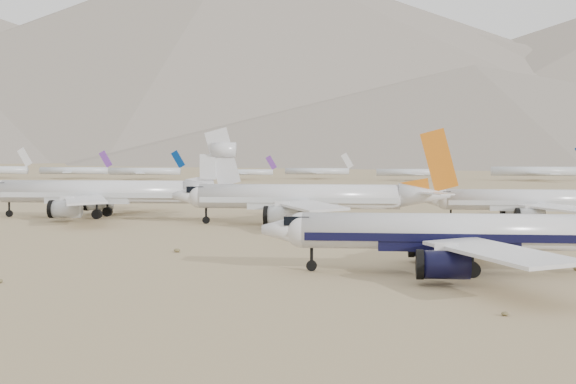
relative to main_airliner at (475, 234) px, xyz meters
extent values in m
plane|color=olive|center=(-11.29, 2.07, -4.98)|extent=(7000.00, 7000.00, 0.00)
cylinder|color=silver|center=(-2.32, 0.00, 0.22)|extent=(38.24, 4.52, 4.52)
cube|color=black|center=(-2.32, 0.00, -0.34)|extent=(37.48, 4.59, 1.02)
sphere|color=silver|center=(-21.44, 0.00, 0.22)|extent=(4.52, 4.52, 4.52)
cube|color=black|center=(-22.12, 0.00, 1.46)|extent=(3.16, 2.94, 1.13)
cube|color=silver|center=(0.64, -13.41, -0.57)|extent=(14.77, 23.27, 0.71)
cylinder|color=black|center=(-4.44, -9.40, -2.61)|extent=(5.31, 3.25, 3.25)
cube|color=silver|center=(0.64, 13.41, -0.57)|extent=(14.77, 23.27, 0.71)
cylinder|color=black|center=(-4.44, 9.40, -2.61)|extent=(5.31, 3.25, 3.25)
cylinder|color=black|center=(-20.31, 0.00, -4.30)|extent=(1.36, 0.57, 1.36)
cylinder|color=black|center=(-0.72, -3.16, -4.03)|extent=(1.90, 1.13, 1.90)
cylinder|color=black|center=(-0.72, 3.16, -4.03)|extent=(1.90, 1.13, 1.90)
cylinder|color=silver|center=(20.68, 69.40, 0.00)|extent=(35.64, 4.33, 4.33)
cube|color=silver|center=(20.68, 69.40, -0.54)|extent=(34.93, 4.40, 0.97)
sphere|color=silver|center=(2.86, 69.40, 0.00)|extent=(4.33, 4.33, 4.33)
cube|color=black|center=(2.21, 69.40, 1.20)|extent=(3.03, 2.82, 1.08)
cube|color=silver|center=(23.43, 56.84, -0.75)|extent=(13.77, 21.69, 0.67)
cylinder|color=silver|center=(18.70, 60.58, -2.71)|extent=(4.95, 3.12, 3.12)
cube|color=silver|center=(23.43, 81.96, -0.75)|extent=(13.77, 21.69, 0.67)
cylinder|color=silver|center=(18.70, 78.22, -2.71)|extent=(4.95, 3.12, 3.12)
cylinder|color=black|center=(3.94, 69.40, -4.33)|extent=(1.30, 0.54, 1.30)
cylinder|color=black|center=(22.16, 66.37, -4.07)|extent=(1.82, 1.08, 1.82)
cylinder|color=black|center=(22.16, 72.43, -4.07)|extent=(1.82, 1.08, 1.82)
cylinder|color=silver|center=(-27.45, 62.72, 0.81)|extent=(41.17, 5.03, 5.03)
cube|color=silver|center=(-27.45, 62.72, 0.18)|extent=(40.35, 5.11, 1.13)
sphere|color=silver|center=(-48.04, 62.72, 0.81)|extent=(5.03, 5.03, 5.03)
cube|color=black|center=(-48.79, 62.72, 2.19)|extent=(3.52, 3.27, 1.26)
cone|color=silver|center=(-2.00, 62.72, 1.19)|extent=(10.29, 5.03, 5.03)
cube|color=silver|center=(-24.27, 48.19, -0.07)|extent=(15.90, 25.06, 0.78)
cube|color=silver|center=(0.00, 57.96, 1.82)|extent=(6.54, 8.54, 0.30)
cylinder|color=silver|center=(-29.74, 52.52, -2.34)|extent=(5.72, 3.62, 3.62)
cube|color=silver|center=(-24.27, 77.24, -0.07)|extent=(15.90, 25.06, 0.78)
cube|color=silver|center=(0.00, 67.48, 1.82)|extent=(6.54, 8.54, 0.30)
cylinder|color=silver|center=(-29.74, 72.92, -2.34)|extent=(5.72, 3.62, 3.62)
cube|color=#CE6713|center=(0.86, 62.72, 8.32)|extent=(7.80, 0.40, 12.86)
cylinder|color=black|center=(-46.78, 62.72, -4.22)|extent=(1.51, 0.63, 1.51)
cylinder|color=black|center=(-25.73, 59.20, -3.92)|extent=(2.11, 1.26, 2.11)
cylinder|color=black|center=(-25.73, 66.24, -3.92)|extent=(2.11, 1.26, 2.11)
cylinder|color=silver|center=(-74.91, 74.85, 0.92)|extent=(42.81, 5.13, 5.13)
cube|color=silver|center=(-74.91, 74.85, 0.28)|extent=(41.96, 5.20, 1.15)
sphere|color=silver|center=(-96.32, 74.85, 0.92)|extent=(5.13, 5.13, 5.13)
cube|color=black|center=(-97.09, 74.85, 2.33)|extent=(3.59, 3.33, 1.28)
cone|color=silver|center=(-48.45, 74.85, 1.30)|extent=(10.70, 5.13, 5.13)
cube|color=silver|center=(-71.60, 59.80, 0.02)|extent=(16.54, 26.06, 0.80)
cube|color=silver|center=(-46.37, 69.92, 1.94)|extent=(6.80, 8.89, 0.31)
cylinder|color=silver|center=(-77.29, 64.30, -2.29)|extent=(5.95, 3.69, 3.69)
cube|color=silver|center=(-71.60, 89.90, 0.02)|extent=(16.54, 26.06, 0.80)
cube|color=silver|center=(-46.37, 79.79, 1.94)|extent=(6.80, 8.89, 0.31)
cylinder|color=silver|center=(-77.29, 85.41, -2.29)|extent=(5.95, 3.69, 3.69)
cube|color=silver|center=(-45.48, 74.85, 8.70)|extent=(8.11, 0.41, 13.37)
cylinder|color=silver|center=(-45.18, 74.85, 10.35)|extent=(5.35, 3.32, 3.32)
cylinder|color=black|center=(-95.04, 74.85, -4.21)|extent=(1.54, 0.64, 1.54)
cylinder|color=black|center=(-73.13, 71.27, -3.90)|extent=(2.15, 1.28, 2.15)
cylinder|color=black|center=(-73.13, 78.44, -3.90)|extent=(2.15, 1.28, 2.15)
cube|color=silver|center=(-197.45, 313.55, 6.50)|extent=(8.35, 0.41, 10.52)
cylinder|color=silver|center=(-170.98, 315.69, -0.73)|extent=(37.36, 3.69, 3.69)
cube|color=#663096|center=(-153.40, 315.69, 5.51)|extent=(7.44, 0.37, 9.37)
cube|color=silver|center=(-170.98, 306.02, -1.28)|extent=(9.84, 17.20, 0.37)
cube|color=silver|center=(-170.98, 325.36, -1.28)|extent=(9.84, 17.20, 0.37)
cylinder|color=silver|center=(-129.56, 306.87, -0.71)|extent=(37.78, 3.73, 3.73)
cube|color=navy|center=(-111.78, 306.87, 5.60)|extent=(7.52, 0.37, 9.48)
cube|color=silver|center=(-129.56, 297.09, -1.27)|extent=(9.95, 17.39, 0.37)
cube|color=silver|center=(-129.56, 316.65, -1.27)|extent=(9.95, 17.39, 0.37)
cylinder|color=silver|center=(-77.47, 308.88, -1.10)|extent=(29.98, 2.96, 2.96)
cube|color=#663096|center=(-63.36, 308.88, 3.91)|extent=(5.97, 0.30, 7.52)
cube|color=silver|center=(-77.47, 301.12, -1.54)|extent=(7.90, 13.80, 0.30)
cube|color=silver|center=(-77.47, 316.64, -1.54)|extent=(7.90, 13.80, 0.30)
cylinder|color=silver|center=(-40.61, 322.93, -0.91)|extent=(33.81, 3.34, 3.34)
cube|color=silver|center=(-24.70, 322.93, 4.74)|extent=(6.73, 0.33, 8.48)
cube|color=silver|center=(-40.61, 314.18, -1.41)|extent=(8.91, 15.56, 0.33)
cube|color=silver|center=(-40.61, 331.68, -1.41)|extent=(8.91, 15.56, 0.33)
cylinder|color=silver|center=(8.11, 302.85, -0.83)|extent=(35.30, 3.49, 3.49)
cube|color=#663096|center=(24.73, 302.85, 5.06)|extent=(7.03, 0.35, 8.85)
cube|color=silver|center=(8.11, 293.72, -1.36)|extent=(9.30, 16.25, 0.35)
cube|color=silver|center=(8.11, 311.99, -1.36)|extent=(9.30, 16.25, 0.35)
cylinder|color=silver|center=(70.98, 309.66, -0.28)|extent=(46.38, 4.58, 4.58)
cube|color=silver|center=(70.98, 297.65, -0.97)|extent=(12.22, 21.35, 0.46)
cube|color=silver|center=(70.98, 321.66, -0.97)|extent=(12.22, 21.35, 0.46)
cone|color=slate|center=(-311.29, 1692.07, 230.02)|extent=(2444.00, 2444.00, 470.00)
cone|color=slate|center=(188.71, 1482.07, 115.02)|extent=(1824.00, 1824.00, 240.00)
cone|color=slate|center=(138.71, 1102.07, 65.02)|extent=(1260.00, 1260.00, 140.00)
ellipsoid|color=brown|center=(-41.69, 16.47, -4.68)|extent=(0.98, 0.98, 0.54)
ellipsoid|color=brown|center=(-0.59, -25.63, -4.77)|extent=(0.70, 0.70, 0.39)
ellipsoid|color=brown|center=(13.11, 3.67, -4.72)|extent=(0.84, 0.84, 0.46)
camera|label=1|loc=(-13.11, -100.40, 10.31)|focal=50.00mm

